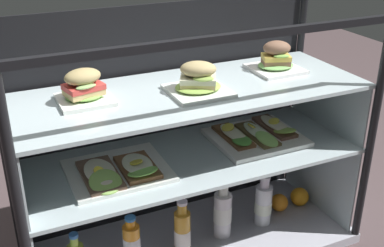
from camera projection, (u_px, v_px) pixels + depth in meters
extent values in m
cube|color=#B4B4C1|center=(192.00, 244.00, 1.97)|extent=(1.28, 0.51, 0.04)
cylinder|color=black|center=(22.00, 224.00, 1.34)|extent=(0.03, 0.03, 0.94)
cylinder|color=black|center=(371.00, 139.00, 1.82)|extent=(0.03, 0.03, 0.94)
cylinder|color=black|center=(4.00, 151.00, 1.74)|extent=(0.03, 0.03, 0.94)
cylinder|color=black|center=(295.00, 97.00, 2.21)|extent=(0.03, 0.03, 0.94)
cube|color=black|center=(227.00, 38.00, 1.39)|extent=(1.25, 0.02, 0.02)
cube|color=black|center=(166.00, 115.00, 1.98)|extent=(1.22, 0.01, 0.90)
cube|color=silver|center=(29.00, 243.00, 1.65)|extent=(0.01, 0.45, 0.37)
cube|color=silver|center=(320.00, 168.00, 2.11)|extent=(0.01, 0.45, 0.37)
cube|color=silver|center=(192.00, 157.00, 1.80)|extent=(1.24, 0.46, 0.01)
cube|color=silver|center=(14.00, 160.00, 1.52)|extent=(0.01, 0.45, 0.24)
cube|color=silver|center=(328.00, 99.00, 1.98)|extent=(0.01, 0.45, 0.24)
cube|color=silver|center=(192.00, 91.00, 1.69)|extent=(1.24, 0.46, 0.01)
cube|color=white|center=(85.00, 100.00, 1.59)|extent=(0.17, 0.17, 0.01)
ellipsoid|color=#85C556|center=(84.00, 95.00, 1.58)|extent=(0.12, 0.10, 0.02)
cube|color=#D4B875|center=(84.00, 92.00, 1.57)|extent=(0.13, 0.11, 0.02)
cube|color=#D0413B|center=(84.00, 87.00, 1.57)|extent=(0.13, 0.11, 0.02)
ellipsoid|color=#95B96C|center=(86.00, 87.00, 1.53)|extent=(0.07, 0.04, 0.01)
ellipsoid|color=tan|center=(83.00, 77.00, 1.55)|extent=(0.14, 0.11, 0.05)
cube|color=white|center=(198.00, 91.00, 1.66)|extent=(0.20, 0.20, 0.01)
ellipsoid|color=#92B94F|center=(198.00, 87.00, 1.65)|extent=(0.16, 0.14, 0.02)
cube|color=#DCC180|center=(198.00, 84.00, 1.65)|extent=(0.14, 0.13, 0.02)
cube|color=beige|center=(198.00, 79.00, 1.64)|extent=(0.15, 0.13, 0.02)
ellipsoid|color=#93B751|center=(203.00, 79.00, 1.60)|extent=(0.08, 0.06, 0.02)
ellipsoid|color=tan|center=(198.00, 69.00, 1.63)|extent=(0.15, 0.13, 0.05)
cube|color=white|center=(275.00, 69.00, 1.87)|extent=(0.18, 0.18, 0.01)
ellipsoid|color=#7CBE64|center=(276.00, 65.00, 1.87)|extent=(0.14, 0.12, 0.02)
cube|color=#95694F|center=(276.00, 62.00, 1.86)|extent=(0.12, 0.10, 0.02)
cube|color=#EAC653|center=(276.00, 57.00, 1.85)|extent=(0.12, 0.11, 0.02)
ellipsoid|color=#8DC654|center=(281.00, 56.00, 1.82)|extent=(0.07, 0.05, 0.01)
ellipsoid|color=brown|center=(277.00, 48.00, 1.84)|extent=(0.12, 0.11, 0.05)
cube|color=white|center=(118.00, 171.00, 1.68)|extent=(0.34, 0.29, 0.01)
cube|color=brown|center=(100.00, 175.00, 1.63)|extent=(0.12, 0.23, 0.01)
ellipsoid|color=#98C95D|center=(105.00, 182.00, 1.57)|extent=(0.11, 0.12, 0.05)
ellipsoid|color=#F1EBCC|center=(100.00, 171.00, 1.63)|extent=(0.10, 0.18, 0.02)
cylinder|color=yellow|center=(99.00, 171.00, 1.61)|extent=(0.05, 0.05, 0.02)
cube|color=brown|center=(137.00, 167.00, 1.68)|extent=(0.12, 0.19, 0.02)
ellipsoid|color=#81C755|center=(143.00, 171.00, 1.62)|extent=(0.12, 0.12, 0.04)
ellipsoid|color=silver|center=(137.00, 164.00, 1.67)|extent=(0.10, 0.15, 0.01)
cylinder|color=#F2E346|center=(136.00, 162.00, 1.66)|extent=(0.06, 0.06, 0.02)
cube|color=white|center=(256.00, 138.00, 1.91)|extent=(0.34, 0.29, 0.02)
cube|color=brown|center=(233.00, 136.00, 1.89)|extent=(0.08, 0.22, 0.01)
ellipsoid|color=#519D3B|center=(242.00, 140.00, 1.83)|extent=(0.09, 0.12, 0.02)
ellipsoid|color=#E9E8BF|center=(233.00, 133.00, 1.88)|extent=(0.07, 0.18, 0.02)
cylinder|color=#ECDC48|center=(228.00, 128.00, 1.90)|extent=(0.06, 0.06, 0.02)
cube|color=brown|center=(257.00, 134.00, 1.90)|extent=(0.08, 0.23, 0.01)
ellipsoid|color=#95D166|center=(267.00, 139.00, 1.84)|extent=(0.08, 0.12, 0.03)
ellipsoid|color=#DFEFCB|center=(257.00, 131.00, 1.90)|extent=(0.07, 0.18, 0.02)
cylinder|color=#FBE249|center=(252.00, 126.00, 1.92)|extent=(0.03, 0.04, 0.02)
cube|color=brown|center=(274.00, 127.00, 1.97)|extent=(0.08, 0.22, 0.01)
ellipsoid|color=#95C04E|center=(284.00, 131.00, 1.91)|extent=(0.09, 0.12, 0.05)
ellipsoid|color=#EEE7C3|center=(274.00, 124.00, 1.96)|extent=(0.07, 0.18, 0.02)
cylinder|color=#EEE047|center=(274.00, 121.00, 1.95)|extent=(0.05, 0.05, 0.02)
cylinder|color=#B0D044|center=(74.00, 242.00, 1.69)|extent=(0.03, 0.03, 0.04)
cylinder|color=#346EB8|center=(74.00, 236.00, 1.68)|extent=(0.03, 0.03, 0.01)
cylinder|color=orange|center=(132.00, 247.00, 1.78)|extent=(0.06, 0.06, 0.18)
cylinder|color=silver|center=(132.00, 245.00, 1.78)|extent=(0.06, 0.06, 0.07)
cylinder|color=orange|center=(131.00, 223.00, 1.74)|extent=(0.04, 0.04, 0.03)
cylinder|color=#2E6EB4|center=(130.00, 218.00, 1.73)|extent=(0.04, 0.04, 0.01)
cylinder|color=gold|center=(182.00, 233.00, 1.86)|extent=(0.06, 0.06, 0.18)
cylinder|color=silver|center=(182.00, 237.00, 1.87)|extent=(0.06, 0.06, 0.07)
cylinder|color=gold|center=(182.00, 209.00, 1.81)|extent=(0.04, 0.04, 0.04)
cylinder|color=silver|center=(182.00, 203.00, 1.80)|extent=(0.04, 0.04, 0.01)
cylinder|color=silver|center=(223.00, 215.00, 1.95)|extent=(0.07, 0.07, 0.19)
cylinder|color=silver|center=(223.00, 213.00, 1.95)|extent=(0.07, 0.07, 0.07)
cylinder|color=white|center=(223.00, 190.00, 1.90)|extent=(0.04, 0.04, 0.05)
cylinder|color=gold|center=(224.00, 183.00, 1.89)|extent=(0.04, 0.04, 0.01)
cylinder|color=white|center=(263.00, 205.00, 2.03)|extent=(0.07, 0.07, 0.17)
cylinder|color=white|center=(263.00, 207.00, 2.03)|extent=(0.07, 0.07, 0.05)
cylinder|color=white|center=(265.00, 183.00, 1.99)|extent=(0.04, 0.04, 0.04)
cylinder|color=silver|center=(265.00, 177.00, 1.97)|extent=(0.04, 0.04, 0.01)
sphere|color=orange|center=(279.00, 203.00, 2.13)|extent=(0.08, 0.08, 0.08)
sphere|color=orange|center=(300.00, 197.00, 2.17)|extent=(0.08, 0.08, 0.08)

